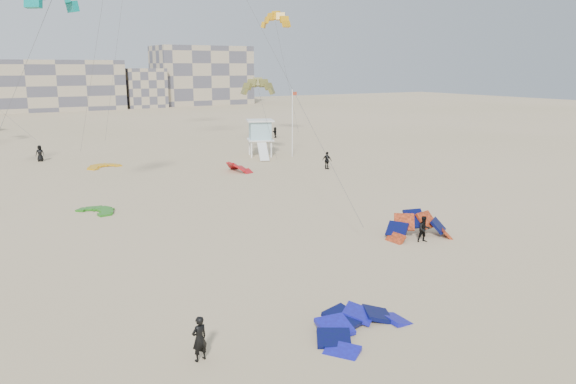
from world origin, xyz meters
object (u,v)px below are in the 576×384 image
kite_ground_blue (361,332)px  kitesurfer_main (199,339)px  lifeguard_tower_near (260,138)px  kite_ground_orange (419,238)px

kite_ground_blue → kitesurfer_main: 6.60m
kite_ground_blue → lifeguard_tower_near: size_ratio=0.71×
kitesurfer_main → lifeguard_tower_near: (24.05, 41.22, 1.29)m
kite_ground_orange → lifeguard_tower_near: lifeguard_tower_near is taller
kite_ground_blue → kite_ground_orange: 13.75m
kite_ground_blue → kite_ground_orange: kite_ground_orange is taller
kite_ground_blue → kitesurfer_main: (-6.44, 1.17, 0.86)m
kitesurfer_main → kite_ground_blue: bearing=156.3°
kite_ground_blue → lifeguard_tower_near: 45.94m
lifeguard_tower_near → kite_ground_orange: bearing=-80.3°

